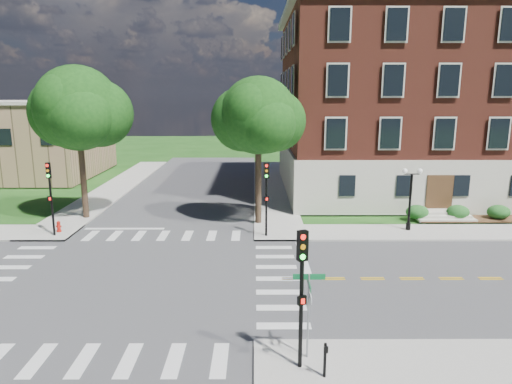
{
  "coord_description": "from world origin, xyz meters",
  "views": [
    {
      "loc": [
        6.03,
        -21.6,
        9.16
      ],
      "look_at": [
        6.12,
        6.09,
        3.2
      ],
      "focal_mm": 32.0,
      "sensor_mm": 36.0,
      "label": 1
    }
  ],
  "objects_px": {
    "street_sign_pole": "(309,299)",
    "fire_hydrant": "(59,227)",
    "traffic_signal_se": "(302,282)",
    "traffic_signal_ne": "(266,190)",
    "twin_lamp_west": "(410,195)",
    "traffic_signal_nw": "(50,189)",
    "push_button_post": "(325,358)"
  },
  "relations": [
    {
      "from": "street_sign_pole",
      "to": "fire_hydrant",
      "type": "xyz_separation_m",
      "value": [
        -14.97,
        14.93,
        -1.84
      ]
    },
    {
      "from": "traffic_signal_nw",
      "to": "fire_hydrant",
      "type": "height_order",
      "value": "traffic_signal_nw"
    },
    {
      "from": "traffic_signal_nw",
      "to": "push_button_post",
      "type": "xyz_separation_m",
      "value": [
        15.38,
        -15.34,
        -2.39
      ]
    },
    {
      "from": "twin_lamp_west",
      "to": "traffic_signal_se",
      "type": "bearing_deg",
      "value": -119.28
    },
    {
      "from": "traffic_signal_ne",
      "to": "push_button_post",
      "type": "relative_size",
      "value": 4.0
    },
    {
      "from": "traffic_signal_se",
      "to": "traffic_signal_ne",
      "type": "relative_size",
      "value": 1.0
    },
    {
      "from": "push_button_post",
      "to": "fire_hydrant",
      "type": "relative_size",
      "value": 1.6
    },
    {
      "from": "traffic_signal_se",
      "to": "twin_lamp_west",
      "type": "bearing_deg",
      "value": 60.72
    },
    {
      "from": "traffic_signal_nw",
      "to": "street_sign_pole",
      "type": "bearing_deg",
      "value": -43.45
    },
    {
      "from": "twin_lamp_west",
      "to": "street_sign_pole",
      "type": "xyz_separation_m",
      "value": [
        -8.6,
        -15.32,
        -0.21
      ]
    },
    {
      "from": "traffic_signal_se",
      "to": "traffic_signal_ne",
      "type": "bearing_deg",
      "value": 93.04
    },
    {
      "from": "push_button_post",
      "to": "fire_hydrant",
      "type": "distance_m",
      "value": 22.28
    },
    {
      "from": "traffic_signal_ne",
      "to": "traffic_signal_se",
      "type": "bearing_deg",
      "value": -86.96
    },
    {
      "from": "street_sign_pole",
      "to": "fire_hydrant",
      "type": "relative_size",
      "value": 4.13
    },
    {
      "from": "street_sign_pole",
      "to": "push_button_post",
      "type": "bearing_deg",
      "value": -70.04
    },
    {
      "from": "fire_hydrant",
      "to": "street_sign_pole",
      "type": "bearing_deg",
      "value": -44.91
    },
    {
      "from": "twin_lamp_west",
      "to": "push_button_post",
      "type": "xyz_separation_m",
      "value": [
        -8.18,
        -16.49,
        -1.73
      ]
    },
    {
      "from": "traffic_signal_se",
      "to": "push_button_post",
      "type": "xyz_separation_m",
      "value": [
        0.75,
        -0.59,
        -2.39
      ]
    },
    {
      "from": "fire_hydrant",
      "to": "traffic_signal_se",
      "type": "bearing_deg",
      "value": -46.64
    },
    {
      "from": "twin_lamp_west",
      "to": "push_button_post",
      "type": "relative_size",
      "value": 3.53
    },
    {
      "from": "twin_lamp_west",
      "to": "push_button_post",
      "type": "bearing_deg",
      "value": -116.36
    },
    {
      "from": "traffic_signal_ne",
      "to": "traffic_signal_nw",
      "type": "xyz_separation_m",
      "value": [
        -13.86,
        0.13,
        0.0
      ]
    },
    {
      "from": "traffic_signal_ne",
      "to": "twin_lamp_west",
      "type": "relative_size",
      "value": 1.13
    },
    {
      "from": "twin_lamp_west",
      "to": "street_sign_pole",
      "type": "height_order",
      "value": "twin_lamp_west"
    },
    {
      "from": "traffic_signal_se",
      "to": "fire_hydrant",
      "type": "bearing_deg",
      "value": 133.36
    },
    {
      "from": "fire_hydrant",
      "to": "traffic_signal_nw",
      "type": "bearing_deg",
      "value": -88.72
    },
    {
      "from": "traffic_signal_nw",
      "to": "traffic_signal_se",
      "type": "bearing_deg",
      "value": -45.23
    },
    {
      "from": "street_sign_pole",
      "to": "push_button_post",
      "type": "xyz_separation_m",
      "value": [
        0.43,
        -1.18,
        -1.51
      ]
    },
    {
      "from": "twin_lamp_west",
      "to": "traffic_signal_ne",
      "type": "bearing_deg",
      "value": -172.45
    },
    {
      "from": "traffic_signal_nw",
      "to": "twin_lamp_west",
      "type": "bearing_deg",
      "value": 2.81
    },
    {
      "from": "push_button_post",
      "to": "traffic_signal_ne",
      "type": "bearing_deg",
      "value": 95.72
    },
    {
      "from": "twin_lamp_west",
      "to": "street_sign_pole",
      "type": "bearing_deg",
      "value": -119.32
    }
  ]
}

